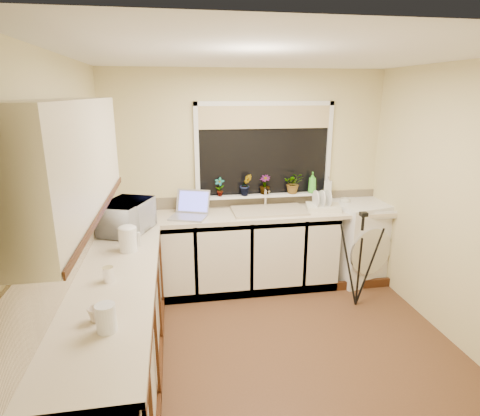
% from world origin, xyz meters
% --- Properties ---
extents(floor, '(3.20, 3.20, 0.00)m').
position_xyz_m(floor, '(0.00, 0.00, 0.00)').
color(floor, brown).
rests_on(floor, ground).
extents(ceiling, '(3.20, 3.20, 0.00)m').
position_xyz_m(ceiling, '(0.00, 0.00, 2.45)').
color(ceiling, white).
rests_on(ceiling, ground).
extents(wall_back, '(3.20, 0.00, 3.20)m').
position_xyz_m(wall_back, '(0.00, 1.50, 1.23)').
color(wall_back, beige).
rests_on(wall_back, ground).
extents(wall_front, '(3.20, 0.00, 3.20)m').
position_xyz_m(wall_front, '(0.00, -1.50, 1.23)').
color(wall_front, beige).
rests_on(wall_front, ground).
extents(wall_left, '(0.00, 3.00, 3.00)m').
position_xyz_m(wall_left, '(-1.60, 0.00, 1.23)').
color(wall_left, beige).
rests_on(wall_left, ground).
extents(wall_right, '(0.00, 3.00, 3.00)m').
position_xyz_m(wall_right, '(1.60, 0.00, 1.23)').
color(wall_right, beige).
rests_on(wall_right, ground).
extents(base_cabinet_back, '(2.55, 0.60, 0.86)m').
position_xyz_m(base_cabinet_back, '(-0.33, 1.20, 0.43)').
color(base_cabinet_back, silver).
rests_on(base_cabinet_back, floor).
extents(base_cabinet_left, '(0.54, 2.40, 0.86)m').
position_xyz_m(base_cabinet_left, '(-1.30, -0.30, 0.43)').
color(base_cabinet_left, silver).
rests_on(base_cabinet_left, floor).
extents(worktop_back, '(3.20, 0.60, 0.04)m').
position_xyz_m(worktop_back, '(0.00, 1.20, 0.88)').
color(worktop_back, beige).
rests_on(worktop_back, base_cabinet_back).
extents(worktop_left, '(0.60, 2.40, 0.04)m').
position_xyz_m(worktop_left, '(-1.30, -0.30, 0.88)').
color(worktop_left, beige).
rests_on(worktop_left, base_cabinet_left).
extents(upper_cabinet, '(0.28, 1.90, 0.70)m').
position_xyz_m(upper_cabinet, '(-1.44, -0.45, 1.80)').
color(upper_cabinet, silver).
rests_on(upper_cabinet, wall_left).
extents(splashback_left, '(0.02, 2.40, 0.45)m').
position_xyz_m(splashback_left, '(-1.59, -0.30, 1.12)').
color(splashback_left, beige).
rests_on(splashback_left, wall_left).
extents(splashback_back, '(3.20, 0.02, 0.14)m').
position_xyz_m(splashback_back, '(0.00, 1.49, 0.97)').
color(splashback_back, beige).
rests_on(splashback_back, wall_back).
extents(window_glass, '(1.50, 0.02, 1.00)m').
position_xyz_m(window_glass, '(0.20, 1.49, 1.55)').
color(window_glass, black).
rests_on(window_glass, wall_back).
extents(window_blind, '(1.50, 0.02, 0.25)m').
position_xyz_m(window_blind, '(0.20, 1.46, 1.92)').
color(window_blind, tan).
rests_on(window_blind, wall_back).
extents(windowsill, '(1.60, 0.14, 0.03)m').
position_xyz_m(windowsill, '(0.20, 1.43, 1.04)').
color(windowsill, white).
rests_on(windowsill, wall_back).
extents(sink, '(0.82, 0.46, 0.03)m').
position_xyz_m(sink, '(0.20, 1.20, 0.91)').
color(sink, tan).
rests_on(sink, worktop_back).
extents(faucet, '(0.03, 0.03, 0.24)m').
position_xyz_m(faucet, '(0.20, 1.38, 1.02)').
color(faucet, silver).
rests_on(faucet, worktop_back).
extents(washing_machine, '(0.81, 0.79, 0.95)m').
position_xyz_m(washing_machine, '(1.33, 1.25, 0.47)').
color(washing_machine, white).
rests_on(washing_machine, floor).
extents(laptop, '(0.48, 0.48, 0.27)m').
position_xyz_m(laptop, '(-0.68, 1.18, 0.97)').
color(laptop, '#9C9BA3').
rests_on(laptop, worktop_back).
extents(kettle, '(0.15, 0.15, 0.20)m').
position_xyz_m(kettle, '(-1.24, 0.27, 1.00)').
color(kettle, white).
rests_on(kettle, worktop_left).
extents(dish_rack, '(0.43, 0.37, 0.06)m').
position_xyz_m(dish_rack, '(0.83, 1.17, 0.93)').
color(dish_rack, silver).
rests_on(dish_rack, worktop_back).
extents(tripod, '(0.53, 0.53, 1.04)m').
position_xyz_m(tripod, '(1.02, 0.58, 0.52)').
color(tripod, black).
rests_on(tripod, floor).
extents(glass_jug, '(0.11, 0.11, 0.16)m').
position_xyz_m(glass_jug, '(-1.24, -0.92, 0.98)').
color(glass_jug, white).
rests_on(glass_jug, worktop_left).
extents(steel_jar, '(0.08, 0.08, 0.11)m').
position_xyz_m(steel_jar, '(-1.32, -0.29, 0.95)').
color(steel_jar, white).
rests_on(steel_jar, worktop_left).
extents(microwave, '(0.54, 0.64, 0.30)m').
position_xyz_m(microwave, '(-1.30, 0.78, 1.05)').
color(microwave, silver).
rests_on(microwave, worktop_left).
extents(plant_a, '(0.13, 0.11, 0.22)m').
position_xyz_m(plant_a, '(-0.33, 1.41, 1.16)').
color(plant_a, '#999999').
rests_on(plant_a, windowsill).
extents(plant_b, '(0.14, 0.12, 0.25)m').
position_xyz_m(plant_b, '(-0.03, 1.39, 1.18)').
color(plant_b, '#999999').
rests_on(plant_b, windowsill).
extents(plant_c, '(0.16, 0.16, 0.22)m').
position_xyz_m(plant_c, '(0.20, 1.43, 1.16)').
color(plant_c, '#999999').
rests_on(plant_c, windowsill).
extents(plant_d, '(0.25, 0.23, 0.24)m').
position_xyz_m(plant_d, '(0.54, 1.40, 1.17)').
color(plant_d, '#999999').
rests_on(plant_d, windowsill).
extents(soap_bottle_green, '(0.11, 0.11, 0.25)m').
position_xyz_m(soap_bottle_green, '(0.77, 1.39, 1.17)').
color(soap_bottle_green, green).
rests_on(soap_bottle_green, windowsill).
extents(soap_bottle_clear, '(0.12, 0.12, 0.19)m').
position_xyz_m(soap_bottle_clear, '(0.97, 1.40, 1.15)').
color(soap_bottle_clear, '#999999').
rests_on(soap_bottle_clear, windowsill).
extents(cup_back, '(0.15, 0.15, 0.09)m').
position_xyz_m(cup_back, '(1.14, 1.29, 0.95)').
color(cup_back, beige).
rests_on(cup_back, worktop_back).
extents(cup_left, '(0.10, 0.10, 0.09)m').
position_xyz_m(cup_left, '(-1.32, -0.80, 0.94)').
color(cup_left, beige).
rests_on(cup_left, worktop_left).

